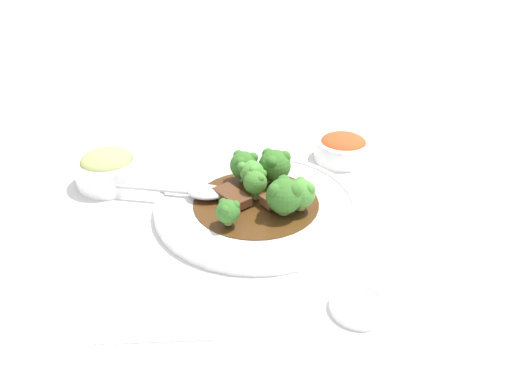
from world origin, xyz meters
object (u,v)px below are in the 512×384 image
at_px(broccoli_floret_0, 244,165).
at_px(broccoli_floret_6, 275,165).
at_px(beef_strip_0, 292,187).
at_px(side_bowl_kimchi, 343,148).
at_px(broccoli_floret_3, 228,211).
at_px(broccoli_floret_4, 249,173).
at_px(beef_strip_1, 277,198).
at_px(main_plate, 256,205).
at_px(sauce_dish, 359,306).
at_px(beef_strip_2, 232,197).
at_px(broccoli_floret_5, 301,193).
at_px(serving_spoon, 196,192).
at_px(broccoli_floret_1, 258,182).
at_px(side_bowl_appetizer, 108,168).
at_px(broccoli_floret_2, 284,195).

distance_m(broccoli_floret_0, broccoli_floret_6, 0.05).
bearing_deg(beef_strip_0, broccoli_floret_6, 123.51).
distance_m(broccoli_floret_6, side_bowl_kimchi, 0.17).
height_order(broccoli_floret_3, broccoli_floret_4, broccoli_floret_4).
xyz_separation_m(beef_strip_1, broccoli_floret_3, (-0.08, -0.04, 0.01)).
distance_m(main_plate, beef_strip_1, 0.04).
relative_size(side_bowl_kimchi, sauce_dish, 1.46).
xyz_separation_m(beef_strip_2, side_bowl_kimchi, (0.23, 0.14, -0.00)).
bearing_deg(broccoli_floret_0, sauce_dish, -73.04).
bearing_deg(beef_strip_1, broccoli_floret_6, 80.84).
bearing_deg(sauce_dish, broccoli_floret_3, 126.60).
bearing_deg(sauce_dish, broccoli_floret_5, 96.02).
relative_size(broccoli_floret_0, side_bowl_kimchi, 0.49).
bearing_deg(sauce_dish, beef_strip_0, 94.60).
relative_size(broccoli_floret_4, side_bowl_kimchi, 0.47).
bearing_deg(beef_strip_2, main_plate, -8.37).
relative_size(broccoli_floret_6, serving_spoon, 0.27).
relative_size(broccoli_floret_1, broccoli_floret_5, 0.96).
distance_m(main_plate, broccoli_floret_0, 0.08).
relative_size(broccoli_floret_0, sauce_dish, 0.72).
distance_m(broccoli_floret_4, side_bowl_kimchi, 0.22).
xyz_separation_m(main_plate, sauce_dish, (0.08, -0.24, -0.00)).
height_order(broccoli_floret_5, sauce_dish, broccoli_floret_5).
relative_size(broccoli_floret_0, broccoli_floret_1, 1.10).
relative_size(broccoli_floret_1, sauce_dish, 0.66).
relative_size(broccoli_floret_3, side_bowl_appetizer, 0.35).
height_order(broccoli_floret_5, broccoli_floret_6, broccoli_floret_6).
height_order(broccoli_floret_3, side_bowl_kimchi, broccoli_floret_3).
distance_m(broccoli_floret_0, sauce_dish, 0.32).
xyz_separation_m(main_plate, broccoli_floret_3, (-0.05, -0.06, 0.03)).
xyz_separation_m(broccoli_floret_0, broccoli_floret_1, (0.01, -0.06, -0.00)).
bearing_deg(broccoli_floret_1, broccoli_floret_2, -57.12).
bearing_deg(side_bowl_appetizer, sauce_dish, -48.84).
xyz_separation_m(beef_strip_0, broccoli_floret_2, (-0.03, -0.06, 0.03)).
height_order(beef_strip_2, broccoli_floret_6, broccoli_floret_6).
height_order(beef_strip_1, broccoli_floret_3, broccoli_floret_3).
bearing_deg(serving_spoon, broccoli_floret_6, 10.26).
relative_size(broccoli_floret_1, broccoli_floret_4, 0.95).
bearing_deg(broccoli_floret_3, side_bowl_kimchi, 39.45).
bearing_deg(broccoli_floret_5, broccoli_floret_2, -167.31).
bearing_deg(broccoli_floret_2, broccoli_floret_5, 12.69).
bearing_deg(broccoli_floret_6, main_plate, -126.47).
xyz_separation_m(beef_strip_2, broccoli_floret_4, (0.03, 0.03, 0.02)).
xyz_separation_m(broccoli_floret_1, side_bowl_appetizer, (-0.24, 0.12, -0.02)).
xyz_separation_m(broccoli_floret_3, serving_spoon, (-0.04, 0.09, -0.02)).
xyz_separation_m(broccoli_floret_2, serving_spoon, (-0.13, 0.07, -0.02)).
xyz_separation_m(beef_strip_1, broccoli_floret_5, (0.03, -0.02, 0.02)).
xyz_separation_m(beef_strip_1, broccoli_floret_2, (0.00, -0.03, 0.02)).
xyz_separation_m(broccoli_floret_0, broccoli_floret_5, (0.07, -0.10, -0.00)).
height_order(main_plate, serving_spoon, serving_spoon).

